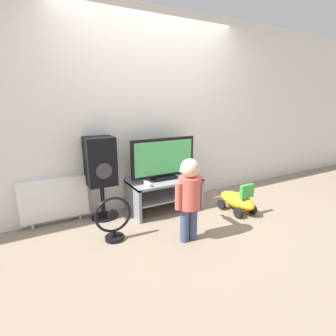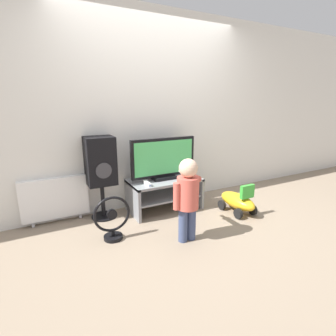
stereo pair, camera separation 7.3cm
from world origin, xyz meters
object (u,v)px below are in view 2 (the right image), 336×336
speaker_tower (100,163)px  floor_fan (112,220)px  television (164,159)px  game_console (147,184)px  remote_primary (194,178)px  ride_on_toy (238,201)px  child (187,193)px  radiator (55,198)px

speaker_tower → floor_fan: size_ratio=2.12×
television → game_console: 0.42m
television → remote_primary: size_ratio=7.00×
floor_fan → ride_on_toy: size_ratio=0.84×
remote_primary → ride_on_toy: (0.45, -0.39, -0.28)m
child → remote_primary: bearing=52.3°
child → ride_on_toy: (0.96, 0.28, -0.36)m
child → radiator: child is taller
speaker_tower → ride_on_toy: speaker_tower is taller
ride_on_toy → remote_primary: bearing=139.3°
television → ride_on_toy: (0.81, -0.57, -0.54)m
floor_fan → radiator: size_ratio=0.63×
game_console → speaker_tower: bearing=152.6°
game_console → child: (0.14, -0.71, 0.08)m
radiator → remote_primary: bearing=-14.1°
television → speaker_tower: size_ratio=0.88×
television → game_console: television is taller
floor_fan → ride_on_toy: (1.66, -0.10, -0.06)m
game_console → child: size_ratio=0.21×
speaker_tower → floor_fan: speaker_tower is taller
ride_on_toy → radiator: radiator is taller
game_console → ride_on_toy: (1.11, -0.43, -0.29)m
remote_primary → floor_fan: 1.26m
remote_primary → speaker_tower: 1.23m
speaker_tower → ride_on_toy: bearing=-23.1°
television → radiator: size_ratio=1.18×
game_console → radiator: (-1.04, 0.39, -0.14)m
radiator → child: bearing=-42.7°
floor_fan → ride_on_toy: 1.66m
remote_primary → child: 0.85m
speaker_tower → child: bearing=-56.2°
child → game_console: bearing=101.6°
child → ride_on_toy: 1.07m
speaker_tower → remote_primary: bearing=-14.5°
child → floor_fan: child is taller
game_console → floor_fan: 0.68m
television → child: 0.88m
floor_fan → radiator: (-0.49, 0.72, 0.09)m
television → ride_on_toy: 1.13m
floor_fan → speaker_tower: bearing=85.2°
speaker_tower → radiator: size_ratio=1.34×
remote_primary → radiator: radiator is taller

